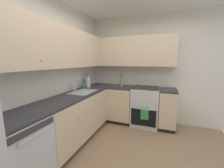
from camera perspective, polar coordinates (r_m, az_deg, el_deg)
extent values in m
cube|color=silver|center=(2.54, -27.11, 3.62)|extent=(3.80, 0.05, 2.64)
cube|color=silver|center=(3.60, 16.27, 5.64)|extent=(0.05, 3.25, 2.64)
cube|color=silver|center=(2.12, -34.77, -23.37)|extent=(0.60, 0.60, 0.88)
cube|color=#333333|center=(1.72, -29.97, -16.04)|extent=(0.55, 0.01, 0.07)
cube|color=silver|center=(1.74, -29.46, -18.27)|extent=(0.36, 0.02, 0.02)
cube|color=beige|center=(2.81, -14.90, -12.77)|extent=(1.69, 0.60, 0.79)
cube|color=black|center=(3.02, -15.03, -20.40)|extent=(1.69, 0.54, 0.09)
sphere|color=tan|center=(2.31, -14.03, -13.77)|extent=(0.02, 0.02, 0.02)
sphere|color=tan|center=(2.91, -5.65, -8.65)|extent=(0.02, 0.02, 0.02)
cube|color=#2D2D33|center=(2.69, -15.30, -4.63)|extent=(2.89, 0.60, 0.03)
cube|color=beige|center=(3.55, 3.92, -7.80)|extent=(0.60, 0.56, 0.79)
cube|color=black|center=(3.73, 3.97, -14.12)|extent=(0.54, 0.56, 0.09)
cube|color=beige|center=(3.42, 22.09, -9.15)|extent=(0.60, 0.35, 0.79)
cube|color=black|center=(3.61, 21.64, -15.64)|extent=(0.54, 0.35, 0.09)
sphere|color=tan|center=(3.08, 22.39, -8.32)|extent=(0.02, 0.02, 0.02)
cube|color=#2D2D33|center=(3.45, 3.99, -1.27)|extent=(0.60, 0.56, 0.03)
cube|color=#2D2D33|center=(3.32, 22.52, -2.40)|extent=(0.60, 0.35, 0.03)
cube|color=silver|center=(3.46, 13.71, -8.97)|extent=(0.64, 0.62, 0.91)
cube|color=black|center=(3.22, 12.87, -13.51)|extent=(0.02, 0.55, 0.38)
cube|color=silver|center=(3.12, 12.96, -10.08)|extent=(0.02, 0.43, 0.02)
cube|color=black|center=(3.35, 14.01, -1.45)|extent=(0.59, 0.60, 0.01)
cube|color=silver|center=(3.64, 14.61, 0.47)|extent=(0.03, 0.60, 0.15)
cylinder|color=#4C4C4C|center=(3.20, 16.15, -1.86)|extent=(0.11, 0.11, 0.01)
cylinder|color=#4C4C4C|center=(3.23, 11.33, -1.57)|extent=(0.11, 0.11, 0.01)
cylinder|color=#4C4C4C|center=(3.47, 16.52, -1.01)|extent=(0.11, 0.11, 0.01)
cylinder|color=#4C4C4C|center=(3.50, 12.07, -0.75)|extent=(0.11, 0.11, 0.01)
cube|color=#338C4C|center=(3.15, 13.40, -12.01)|extent=(0.02, 0.17, 0.26)
cube|color=beige|center=(2.59, -20.88, 14.04)|extent=(2.57, 0.32, 0.70)
sphere|color=tan|center=(2.05, -27.44, 8.71)|extent=(0.02, 0.02, 0.02)
sphere|color=tan|center=(2.93, -10.68, 9.45)|extent=(0.02, 0.02, 0.02)
cube|color=beige|center=(3.49, 7.61, 13.16)|extent=(0.32, 2.11, 0.70)
cube|color=#B7B7BC|center=(2.87, -11.93, -3.20)|extent=(0.57, 0.40, 0.01)
cube|color=gray|center=(2.88, -11.90, -4.15)|extent=(0.52, 0.36, 0.09)
cube|color=#99999E|center=(2.87, -11.91, -3.89)|extent=(0.02, 0.35, 0.06)
cylinder|color=silver|center=(2.97, -15.76, -0.51)|extent=(0.02, 0.02, 0.25)
cylinder|color=silver|center=(2.91, -14.67, 1.65)|extent=(0.02, 0.15, 0.02)
cylinder|color=silver|center=(3.03, -15.12, -2.15)|extent=(0.02, 0.02, 0.06)
cylinder|color=#338C4C|center=(3.26, -11.68, -0.46)|extent=(0.06, 0.06, 0.14)
cylinder|color=#262626|center=(3.25, -11.73, 1.05)|extent=(0.03, 0.03, 0.03)
cylinder|color=white|center=(3.38, -9.99, 0.91)|extent=(0.11, 0.11, 0.26)
cylinder|color=#3F3F3F|center=(3.38, -10.00, 1.25)|extent=(0.02, 0.02, 0.32)
cylinder|color=#729E66|center=(3.43, 4.02, 1.21)|extent=(0.08, 0.08, 0.27)
cylinder|color=black|center=(3.41, 4.05, 3.64)|extent=(0.04, 0.04, 0.02)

